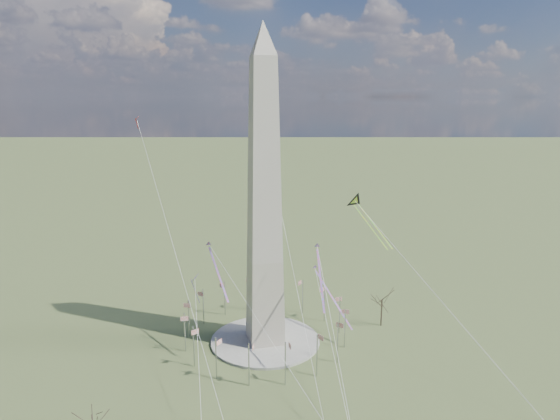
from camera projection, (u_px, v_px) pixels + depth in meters
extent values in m
plane|color=#4E5C2E|center=(265.00, 342.00, 165.16)|extent=(2000.00, 2000.00, 0.00)
cylinder|color=#A19E93|center=(265.00, 340.00, 165.07)|extent=(36.00, 36.00, 0.80)
pyramid|color=#BCB0A5|center=(263.00, 38.00, 143.93)|extent=(9.90, 9.90, 10.00)
cylinder|color=#B4B6BB|center=(340.00, 315.00, 169.92)|extent=(0.36, 0.36, 13.00)
cube|color=#B73018|center=(339.00, 299.00, 169.98)|extent=(2.40, 0.08, 1.50)
cylinder|color=#B4B6BB|center=(324.00, 304.00, 178.86)|extent=(0.36, 0.36, 13.00)
cube|color=#B73018|center=(322.00, 289.00, 178.70)|extent=(2.25, 0.99, 1.50)
cylinder|color=#B4B6BB|center=(303.00, 297.00, 185.49)|extent=(0.36, 0.36, 13.00)
cube|color=#B73018|center=(300.00, 283.00, 184.97)|extent=(1.75, 1.75, 1.50)
cylinder|color=#B4B6BB|center=(277.00, 293.00, 188.81)|extent=(0.36, 0.36, 13.00)
cube|color=#B73018|center=(274.00, 280.00, 187.82)|extent=(0.99, 2.25, 1.50)
cylinder|color=#B4B6BB|center=(250.00, 294.00, 188.31)|extent=(0.36, 0.36, 13.00)
cube|color=#B73018|center=(247.00, 281.00, 186.82)|extent=(0.08, 2.40, 1.50)
cylinder|color=#B4B6BB|center=(225.00, 298.00, 184.06)|extent=(0.36, 0.36, 13.00)
cube|color=#B73018|center=(221.00, 286.00, 182.13)|extent=(0.99, 2.25, 1.50)
cylinder|color=#B4B6BB|center=(203.00, 307.00, 176.72)|extent=(0.36, 0.36, 13.00)
cube|color=#B73018|center=(200.00, 294.00, 174.46)|extent=(1.75, 1.75, 1.50)
cylinder|color=#B4B6BB|center=(189.00, 319.00, 167.40)|extent=(0.36, 0.36, 13.00)
cube|color=#B73018|center=(187.00, 305.00, 164.97)|extent=(2.25, 0.99, 1.50)
cylinder|color=#B4B6BB|center=(185.00, 332.00, 157.52)|extent=(0.36, 0.36, 13.00)
cube|color=#B73018|center=(184.00, 319.00, 155.12)|extent=(2.40, 0.08, 1.50)
cylinder|color=#B4B6BB|center=(194.00, 347.00, 148.59)|extent=(0.36, 0.36, 13.00)
cube|color=#B73018|center=(195.00, 332.00, 146.39)|extent=(2.25, 0.99, 1.50)
cylinder|color=#B4B6BB|center=(216.00, 358.00, 141.95)|extent=(0.36, 0.36, 13.00)
cube|color=#B73018|center=(219.00, 342.00, 140.13)|extent=(1.75, 1.75, 1.50)
cylinder|color=#B4B6BB|center=(249.00, 364.00, 138.64)|extent=(0.36, 0.36, 13.00)
cube|color=#B73018|center=(253.00, 347.00, 137.28)|extent=(0.99, 2.25, 1.50)
cylinder|color=#B4B6BB|center=(285.00, 364.00, 139.14)|extent=(0.36, 0.36, 13.00)
cube|color=#B73018|center=(290.00, 346.00, 138.27)|extent=(0.08, 2.40, 1.50)
cylinder|color=#B4B6BB|center=(317.00, 356.00, 143.38)|extent=(0.36, 0.36, 13.00)
cube|color=#B73018|center=(321.00, 337.00, 142.97)|extent=(0.99, 2.25, 1.50)
cylinder|color=#B4B6BB|center=(338.00, 343.00, 150.72)|extent=(0.36, 0.36, 13.00)
cube|color=#B73018|center=(340.00, 325.00, 150.64)|extent=(1.75, 1.75, 1.50)
cylinder|color=#B4B6BB|center=(345.00, 329.00, 160.04)|extent=(0.36, 0.36, 13.00)
cube|color=#B73018|center=(345.00, 312.00, 160.12)|extent=(2.25, 0.99, 1.50)
cylinder|color=#402E27|center=(381.00, 313.00, 175.83)|extent=(0.49, 0.49, 9.56)
cube|color=#DEA50B|center=(375.00, 226.00, 168.08)|extent=(5.99, 16.10, 11.85)
cube|color=#DEA50B|center=(370.00, 227.00, 166.92)|extent=(5.99, 16.10, 11.85)
cube|color=#3F1B7A|center=(195.00, 278.00, 157.05)|extent=(2.56, 3.54, 2.66)
cube|color=red|center=(195.00, 291.00, 158.02)|extent=(2.82, 2.30, 9.22)
cube|color=red|center=(321.00, 279.00, 146.04)|extent=(4.71, 19.43, 12.37)
cube|color=red|center=(218.00, 274.00, 151.99)|extent=(3.80, 18.38, 11.63)
cube|color=red|center=(333.00, 299.00, 168.60)|extent=(6.36, 20.99, 13.54)
cube|color=red|center=(137.00, 118.00, 167.70)|extent=(1.25, 1.91, 1.52)
cube|color=red|center=(137.00, 123.00, 168.07)|extent=(0.89, 1.24, 3.47)
cube|color=white|center=(256.00, 91.00, 195.20)|extent=(1.59, 1.41, 1.56)
cube|color=white|center=(256.00, 95.00, 195.58)|extent=(0.28, 1.35, 3.57)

